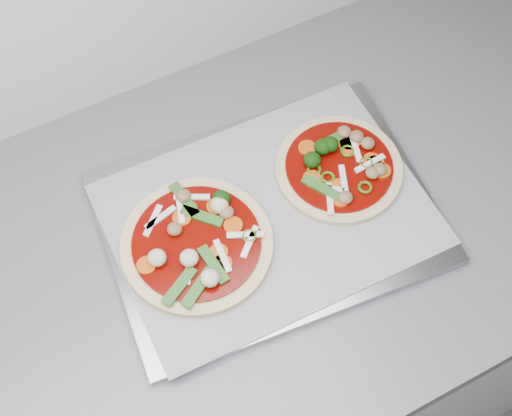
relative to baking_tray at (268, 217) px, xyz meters
name	(u,v)px	position (x,y,z in m)	size (l,w,h in m)	color
baking_tray	(268,217)	(0.00, 0.00, 0.00)	(0.43, 0.32, 0.01)	#95949A
parchment	(268,214)	(0.00, 0.00, 0.01)	(0.41, 0.30, 0.00)	#9C9BA1
pizza_left	(197,243)	(-0.10, 0.00, 0.02)	(0.22, 0.22, 0.03)	#DAC587
pizza_right	(339,166)	(0.12, 0.02, 0.02)	(0.23, 0.23, 0.03)	#DAC587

